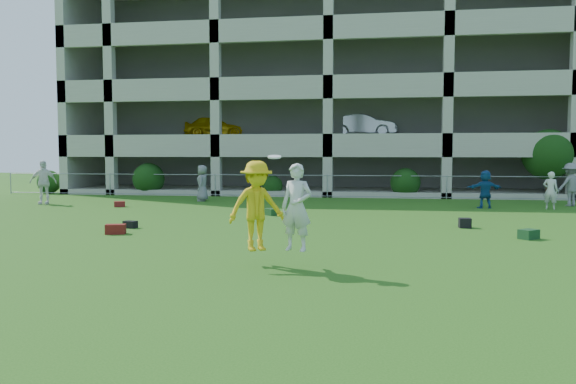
% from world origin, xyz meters
% --- Properties ---
extents(ground, '(100.00, 100.00, 0.00)m').
position_xyz_m(ground, '(0.00, 0.00, 0.00)').
color(ground, '#235114').
rests_on(ground, ground).
extents(bystander_b, '(1.25, 0.79, 1.98)m').
position_xyz_m(bystander_b, '(-12.37, 13.31, 0.99)').
color(bystander_b, silver).
rests_on(bystander_b, ground).
extents(bystander_c, '(0.66, 0.91, 1.74)m').
position_xyz_m(bystander_c, '(-5.75, 15.93, 0.87)').
color(bystander_c, slate).
rests_on(bystander_c, ground).
extents(bystander_d, '(1.54, 0.73, 1.60)m').
position_xyz_m(bystander_d, '(7.01, 14.45, 0.80)').
color(bystander_d, navy).
rests_on(bystander_d, ground).
extents(bystander_e, '(0.65, 0.52, 1.55)m').
position_xyz_m(bystander_e, '(9.58, 14.40, 0.78)').
color(bystander_e, silver).
rests_on(bystander_e, ground).
extents(bystander_f, '(1.39, 1.12, 1.88)m').
position_xyz_m(bystander_f, '(10.85, 15.97, 0.94)').
color(bystander_f, slate).
rests_on(bystander_f, ground).
extents(bag_red_a, '(0.61, 0.44, 0.28)m').
position_xyz_m(bag_red_a, '(-4.88, 5.00, 0.14)').
color(bag_red_a, '#58190F').
rests_on(bag_red_a, ground).
extents(bag_black_b, '(0.45, 0.35, 0.22)m').
position_xyz_m(bag_black_b, '(-5.02, 6.28, 0.11)').
color(bag_black_b, black).
rests_on(bag_black_b, ground).
extents(bag_green_c, '(0.61, 0.59, 0.26)m').
position_xyz_m(bag_green_c, '(6.54, 5.83, 0.13)').
color(bag_green_c, '#143821').
rests_on(bag_green_c, ground).
extents(crate_d, '(0.36, 0.36, 0.30)m').
position_xyz_m(crate_d, '(5.20, 7.92, 0.15)').
color(crate_d, black).
rests_on(crate_d, ground).
extents(bag_red_f, '(0.53, 0.45, 0.24)m').
position_xyz_m(bag_red_f, '(-8.40, 12.61, 0.12)').
color(bag_red_f, maroon).
rests_on(bag_red_f, ground).
extents(bag_green_g, '(0.56, 0.57, 0.25)m').
position_xyz_m(bag_green_g, '(-1.38, 10.43, 0.12)').
color(bag_green_g, '#183A15').
rests_on(bag_green_g, ground).
extents(frisbee_contest, '(1.92, 1.21, 1.97)m').
position_xyz_m(frisbee_contest, '(0.25, 1.16, 1.24)').
color(frisbee_contest, yellow).
rests_on(frisbee_contest, ground).
extents(parking_garage, '(30.00, 14.00, 12.00)m').
position_xyz_m(parking_garage, '(-0.01, 27.70, 6.01)').
color(parking_garage, '#9E998C').
rests_on(parking_garage, ground).
extents(fence, '(36.06, 0.06, 1.20)m').
position_xyz_m(fence, '(0.00, 19.00, 0.61)').
color(fence, gray).
rests_on(fence, ground).
extents(shrub_row, '(34.38, 2.52, 3.50)m').
position_xyz_m(shrub_row, '(4.59, 19.70, 1.51)').
color(shrub_row, '#163D11').
rests_on(shrub_row, ground).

